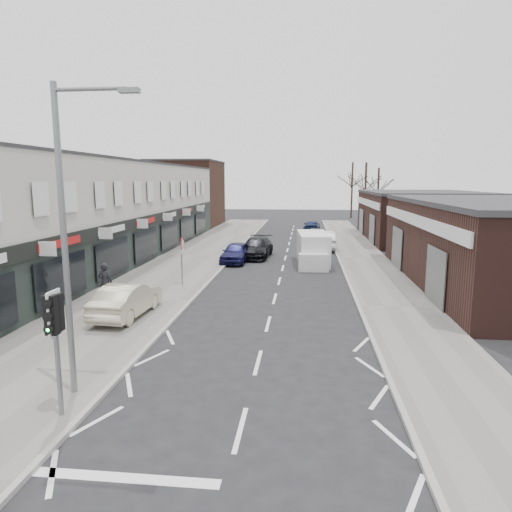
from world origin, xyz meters
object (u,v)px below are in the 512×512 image
(street_lamp, at_px, (70,226))
(parked_car_right_a, at_px, (324,240))
(warning_sign, at_px, (182,247))
(white_van, at_px, (313,250))
(pedestrian, at_px, (105,282))
(parked_car_right_c, at_px, (312,226))
(traffic_light, at_px, (55,324))
(parked_car_left_a, at_px, (236,252))
(parked_car_right_b, at_px, (316,235))
(sedan_on_pavement, at_px, (127,300))
(parked_car_left_b, at_px, (256,248))

(street_lamp, height_order, parked_car_right_a, street_lamp)
(warning_sign, xyz_separation_m, white_van, (7.16, 7.72, -1.18))
(pedestrian, height_order, parked_car_right_c, pedestrian)
(traffic_light, relative_size, white_van, 0.55)
(white_van, height_order, pedestrian, white_van)
(pedestrian, xyz_separation_m, parked_car_left_a, (4.40, 11.65, -0.34))
(warning_sign, xyz_separation_m, pedestrian, (-2.64, -3.89, -1.15))
(white_van, bearing_deg, parked_car_right_b, 83.04)
(parked_car_right_c, bearing_deg, white_van, 92.27)
(white_van, distance_m, sedan_on_pavement, 15.80)
(traffic_light, height_order, parked_car_right_c, traffic_light)
(sedan_on_pavement, height_order, parked_car_right_b, sedan_on_pavement)
(street_lamp, relative_size, parked_car_left_a, 1.90)
(parked_car_left_a, relative_size, parked_car_right_a, 0.87)
(parked_car_right_b, bearing_deg, white_van, 86.19)
(warning_sign, distance_m, white_van, 10.59)
(sedan_on_pavement, distance_m, parked_car_left_b, 16.47)
(parked_car_left_a, bearing_deg, sedan_on_pavement, -96.27)
(parked_car_left_b, relative_size, parked_car_right_c, 1.15)
(street_lamp, relative_size, parked_car_right_a, 1.66)
(parked_car_right_c, bearing_deg, parked_car_right_a, 96.64)
(parked_car_left_b, bearing_deg, pedestrian, -108.04)
(warning_sign, bearing_deg, parked_car_right_a, 60.83)
(parked_car_left_b, height_order, parked_car_right_c, parked_car_left_b)
(traffic_light, relative_size, sedan_on_pavement, 0.72)
(street_lamp, relative_size, parked_car_right_c, 1.81)
(traffic_light, height_order, parked_car_right_b, traffic_light)
(traffic_light, height_order, street_lamp, street_lamp)
(traffic_light, xyz_separation_m, parked_car_left_b, (2.20, 24.12, -1.68))
(street_lamp, relative_size, white_van, 1.41)
(parked_car_left_a, relative_size, parked_car_right_b, 0.98)
(warning_sign, bearing_deg, parked_car_right_c, 75.11)
(traffic_light, xyz_separation_m, parked_car_right_b, (6.88, 33.10, -1.68))
(street_lamp, xyz_separation_m, parked_car_right_a, (7.58, 27.52, -3.83))
(sedan_on_pavement, xyz_separation_m, parked_car_left_a, (2.54, 13.70, -0.11))
(traffic_light, height_order, white_van, traffic_light)
(street_lamp, bearing_deg, parked_car_right_c, 80.56)
(traffic_light, bearing_deg, parked_car_right_c, 81.00)
(warning_sign, relative_size, pedestrian, 1.45)
(parked_car_left_b, bearing_deg, sedan_on_pavement, -99.38)
(warning_sign, bearing_deg, white_van, 47.16)
(parked_car_right_c, bearing_deg, parked_car_left_a, 77.13)
(pedestrian, bearing_deg, white_van, -127.16)
(traffic_light, bearing_deg, street_lamp, 95.88)
(warning_sign, distance_m, parked_car_right_c, 28.67)
(street_lamp, bearing_deg, warning_sign, 92.84)
(parked_car_right_c, bearing_deg, street_lamp, 83.41)
(parked_car_right_a, bearing_deg, white_van, 80.96)
(pedestrian, bearing_deg, traffic_light, 111.56)
(street_lamp, bearing_deg, parked_car_left_b, 84.20)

